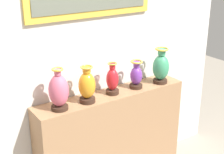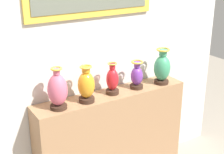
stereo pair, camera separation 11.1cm
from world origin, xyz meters
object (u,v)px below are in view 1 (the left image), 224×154
at_px(vase_amber, 87,86).
at_px(vase_jade, 161,67).
at_px(vase_rose, 59,91).
at_px(vase_violet, 136,76).
at_px(vase_crimson, 112,81).

relative_size(vase_amber, vase_jade, 0.92).
distance_m(vase_amber, vase_jade, 0.90).
bearing_deg(vase_rose, vase_violet, 1.27).
height_order(vase_rose, vase_crimson, vase_rose).
bearing_deg(vase_rose, vase_amber, -0.72).
distance_m(vase_amber, vase_violet, 0.59).
relative_size(vase_rose, vase_crimson, 1.21).
height_order(vase_rose, vase_jade, vase_rose).
bearing_deg(vase_rose, vase_jade, -0.55).
height_order(vase_amber, vase_crimson, vase_amber).
bearing_deg(vase_amber, vase_violet, 2.23).
xyz_separation_m(vase_amber, vase_violet, (0.59, 0.02, -0.03)).
bearing_deg(vase_crimson, vase_rose, -177.14).
xyz_separation_m(vase_crimson, vase_violet, (0.29, -0.01, -0.01)).
height_order(vase_crimson, vase_violet, vase_crimson).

